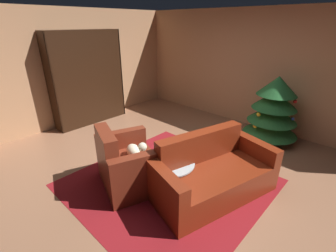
% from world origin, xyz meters
% --- Properties ---
extents(ground_plane, '(7.47, 7.47, 0.00)m').
position_xyz_m(ground_plane, '(0.00, 0.00, 0.00)').
color(ground_plane, '#9C694B').
extents(wall_back, '(6.34, 0.06, 2.51)m').
position_xyz_m(wall_back, '(0.00, 2.64, 1.25)').
color(wall_back, tan).
rests_on(wall_back, ground).
extents(wall_left, '(0.06, 5.34, 2.51)m').
position_xyz_m(wall_left, '(-3.14, 0.00, 1.25)').
color(wall_left, tan).
rests_on(wall_left, ground).
extents(area_rug, '(2.58, 2.58, 0.01)m').
position_xyz_m(area_rug, '(0.13, -0.33, 0.00)').
color(area_rug, maroon).
rests_on(area_rug, ground).
extents(bookshelf_unit, '(0.38, 1.67, 2.07)m').
position_xyz_m(bookshelf_unit, '(-2.88, 0.31, 1.01)').
color(bookshelf_unit, black).
rests_on(bookshelf_unit, ground).
extents(armchair_red, '(1.15, 1.05, 0.91)m').
position_xyz_m(armchair_red, '(-0.29, -0.75, 0.32)').
color(armchair_red, maroon).
rests_on(armchair_red, ground).
extents(couch_red, '(1.24, 1.85, 0.83)m').
position_xyz_m(couch_red, '(0.69, -0.07, 0.29)').
color(couch_red, maroon).
rests_on(couch_red, ground).
extents(coffee_table, '(0.69, 0.69, 0.43)m').
position_xyz_m(coffee_table, '(0.21, -0.40, 0.39)').
color(coffee_table, black).
rests_on(coffee_table, ground).
extents(book_stack_on_table, '(0.21, 0.19, 0.07)m').
position_xyz_m(book_stack_on_table, '(0.16, -0.38, 0.46)').
color(book_stack_on_table, gray).
rests_on(book_stack_on_table, coffee_table).
extents(bottle_on_table, '(0.08, 0.08, 0.27)m').
position_xyz_m(bottle_on_table, '(0.31, -0.56, 0.54)').
color(bottle_on_table, '#5C221C').
rests_on(bottle_on_table, coffee_table).
extents(decorated_tree, '(1.02, 1.02, 1.31)m').
position_xyz_m(decorated_tree, '(0.64, 2.08, 0.66)').
color(decorated_tree, brown).
rests_on(decorated_tree, ground).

